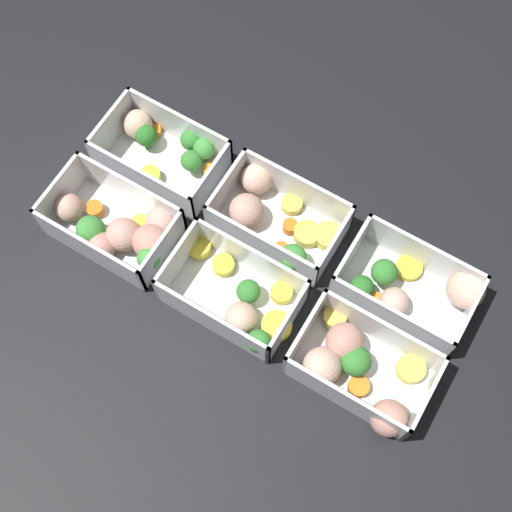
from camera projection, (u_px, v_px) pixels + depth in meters
ground_plane at (256, 262)px, 0.96m from camera, size 4.00×4.00×0.00m
container_near_left at (414, 288)px, 0.92m from camera, size 0.18×0.12×0.07m
container_near_center at (274, 216)px, 0.96m from camera, size 0.18×0.12×0.07m
container_near_right at (164, 150)px, 1.00m from camera, size 0.17×0.11×0.07m
container_far_left at (356, 368)px, 0.88m from camera, size 0.17×0.13×0.07m
container_far_center at (239, 299)px, 0.92m from camera, size 0.19×0.11×0.07m
container_far_right at (120, 230)px, 0.95m from camera, size 0.19×0.12×0.07m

